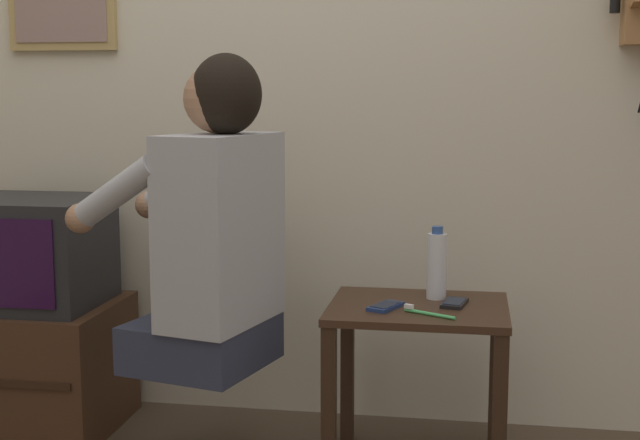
% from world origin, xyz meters
% --- Properties ---
extents(wall_back, '(6.80, 0.05, 2.55)m').
position_xyz_m(wall_back, '(0.00, 0.98, 1.27)').
color(wall_back, beige).
rests_on(wall_back, ground_plane).
extents(side_table, '(0.52, 0.43, 0.50)m').
position_xyz_m(side_table, '(0.49, 0.53, 0.40)').
color(side_table, '#382316').
rests_on(side_table, ground_plane).
extents(person, '(0.60, 0.52, 0.92)m').
position_xyz_m(person, '(-0.10, 0.44, 0.73)').
color(person, '#2D3347').
rests_on(person, ground_plane).
extents(tv_stand, '(0.64, 0.49, 0.43)m').
position_xyz_m(tv_stand, '(-0.83, 0.66, 0.21)').
color(tv_stand, '#422819').
rests_on(tv_stand, ground_plane).
extents(television, '(0.50, 0.41, 0.35)m').
position_xyz_m(television, '(-0.81, 0.65, 0.60)').
color(television, '#232326').
rests_on(television, tv_stand).
extents(cell_phone_held, '(0.10, 0.14, 0.01)m').
position_xyz_m(cell_phone_held, '(0.40, 0.48, 0.51)').
color(cell_phone_held, navy).
rests_on(cell_phone_held, side_table).
extents(cell_phone_spare, '(0.08, 0.13, 0.01)m').
position_xyz_m(cell_phone_spare, '(0.59, 0.55, 0.51)').
color(cell_phone_spare, black).
rests_on(cell_phone_spare, side_table).
extents(water_bottle, '(0.06, 0.06, 0.22)m').
position_xyz_m(water_bottle, '(0.54, 0.63, 0.61)').
color(water_bottle, silver).
rests_on(water_bottle, side_table).
extents(toothbrush, '(0.15, 0.09, 0.02)m').
position_xyz_m(toothbrush, '(0.52, 0.42, 0.51)').
color(toothbrush, '#4CBF66').
rests_on(toothbrush, side_table).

